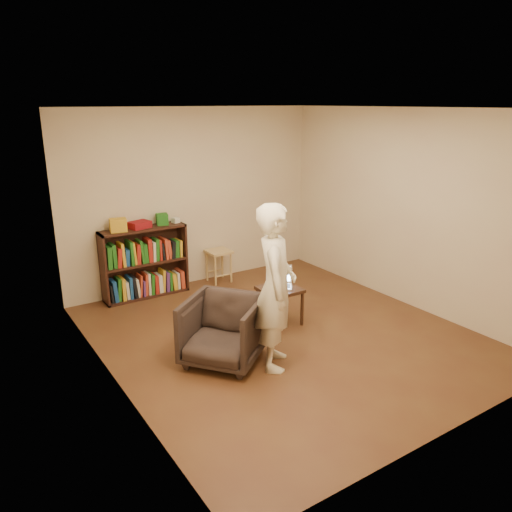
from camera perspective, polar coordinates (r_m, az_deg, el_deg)
floor at (r=6.04m, az=3.06°, el=-8.94°), size 4.50×4.50×0.00m
ceiling at (r=5.42m, az=3.51°, el=16.53°), size 4.50×4.50×0.00m
wall_back at (r=7.48m, az=-7.08°, el=6.61°), size 4.00×0.00×4.00m
wall_left at (r=4.73m, az=-16.65°, el=-0.29°), size 0.00×4.50×4.50m
wall_right at (r=6.94m, az=16.73°, el=5.19°), size 0.00×4.50×4.50m
bookshelf at (r=7.21m, az=-12.61°, el=-1.15°), size 1.20×0.30×1.00m
box_yellow at (r=6.91m, az=-15.48°, el=3.42°), size 0.24×0.19×0.18m
red_cloth at (r=7.04m, az=-13.18°, el=3.50°), size 0.32×0.27×0.09m
box_green at (r=7.16m, az=-10.69°, el=4.16°), size 0.19×0.19×0.16m
box_white at (r=7.25m, az=-9.18°, el=4.06°), size 0.11×0.11×0.07m
stool at (r=7.63m, az=-4.28°, el=-0.06°), size 0.34×0.34×0.50m
armchair at (r=5.32m, az=-3.79°, el=-8.50°), size 1.09×1.09×0.71m
side_table at (r=6.18m, az=2.72°, el=-4.34°), size 0.46×0.46×0.47m
laptop at (r=6.21m, az=2.63°, el=-2.90°), size 0.45×0.44×0.24m
person at (r=5.05m, az=2.25°, el=-3.60°), size 0.71×0.76×1.74m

